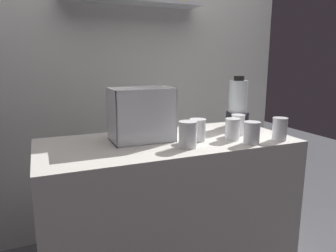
{
  "coord_description": "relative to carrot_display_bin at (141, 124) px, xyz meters",
  "views": [
    {
      "loc": [
        -0.65,
        -1.54,
        1.33
      ],
      "look_at": [
        0.0,
        0.0,
        0.98
      ],
      "focal_mm": 33.23,
      "sensor_mm": 36.0,
      "label": 1
    }
  ],
  "objects": [
    {
      "name": "counter",
      "position": [
        0.14,
        -0.05,
        -0.54
      ],
      "size": [
        1.4,
        0.64,
        0.9
      ],
      "primitive_type": "cube",
      "color": "beige",
      "rests_on": "ground_plane"
    },
    {
      "name": "back_wall_unit",
      "position": [
        0.13,
        0.71,
        0.28
      ],
      "size": [
        2.6,
        0.24,
        2.5
      ],
      "color": "silver",
      "rests_on": "ground_plane"
    },
    {
      "name": "carrot_display_bin",
      "position": [
        0.0,
        0.0,
        0.0
      ],
      "size": [
        0.33,
        0.22,
        0.29
      ],
      "color": "white",
      "rests_on": "counter"
    },
    {
      "name": "blender_pitcher",
      "position": [
        0.7,
        0.1,
        0.05
      ],
      "size": [
        0.15,
        0.15,
        0.34
      ],
      "color": "black",
      "rests_on": "counter"
    },
    {
      "name": "juice_cup_mango_far_left",
      "position": [
        0.17,
        -0.23,
        -0.03
      ],
      "size": [
        0.1,
        0.1,
        0.13
      ],
      "color": "white",
      "rests_on": "counter"
    },
    {
      "name": "juice_cup_beet_left",
      "position": [
        0.28,
        -0.13,
        -0.04
      ],
      "size": [
        0.09,
        0.09,
        0.12
      ],
      "color": "white",
      "rests_on": "counter"
    },
    {
      "name": "juice_cup_carrot_middle",
      "position": [
        0.47,
        -0.18,
        -0.04
      ],
      "size": [
        0.08,
        0.08,
        0.12
      ],
      "color": "white",
      "rests_on": "counter"
    },
    {
      "name": "juice_cup_beet_right",
      "position": [
        0.52,
        -0.29,
        -0.04
      ],
      "size": [
        0.09,
        0.09,
        0.12
      ],
      "color": "white",
      "rests_on": "counter"
    },
    {
      "name": "juice_cup_orange_far_right",
      "position": [
        0.57,
        -0.1,
        -0.04
      ],
      "size": [
        0.08,
        0.08,
        0.12
      ],
      "color": "white",
      "rests_on": "counter"
    },
    {
      "name": "juice_cup_carrot_rightmost",
      "position": [
        0.71,
        -0.29,
        -0.04
      ],
      "size": [
        0.08,
        0.08,
        0.13
      ],
      "color": "white",
      "rests_on": "counter"
    }
  ]
}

